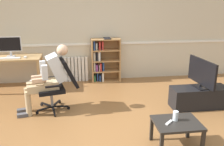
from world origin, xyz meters
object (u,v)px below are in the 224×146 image
at_px(keyboard, 10,58).
at_px(bookshelf, 104,60).
at_px(tv_screen, 202,73).
at_px(imac_monitor, 10,45).
at_px(computer_mouse, 25,57).
at_px(office_chair, 59,83).
at_px(coffee_table, 177,126).
at_px(drinking_glass, 176,116).
at_px(radiator, 73,69).
at_px(spare_remote, 169,122).
at_px(person_seated, 48,77).
at_px(computer_desk, 12,62).
at_px(tv_stand, 199,97).

relative_size(keyboard, bookshelf, 0.38).
bearing_deg(tv_screen, imac_monitor, 61.11).
distance_m(imac_monitor, keyboard, 0.33).
height_order(computer_mouse, office_chair, office_chair).
distance_m(keyboard, bookshelf, 2.13).
bearing_deg(coffee_table, imac_monitor, 135.28).
relative_size(tv_screen, drinking_glass, 6.06).
distance_m(imac_monitor, drinking_glass, 3.94).
bearing_deg(radiator, spare_remote, -66.57).
bearing_deg(coffee_table, spare_remote, -172.37).
xyz_separation_m(imac_monitor, person_seated, (0.94, -1.31, -0.36)).
bearing_deg(office_chair, coffee_table, 35.61).
distance_m(bookshelf, drinking_glass, 3.02).
height_order(computer_desk, computer_mouse, computer_mouse).
xyz_separation_m(imac_monitor, office_chair, (1.12, -1.27, -0.49)).
height_order(computer_desk, imac_monitor, imac_monitor).
xyz_separation_m(bookshelf, drinking_glass, (0.69, -2.93, -0.07)).
relative_size(radiator, person_seated, 0.61).
relative_size(keyboard, tv_stand, 0.39).
bearing_deg(spare_remote, person_seated, 7.18).
height_order(radiator, person_seated, person_seated).
distance_m(radiator, coffee_table, 3.41).
distance_m(computer_mouse, bookshelf, 1.82).
height_order(tv_screen, drinking_glass, tv_screen).
bearing_deg(imac_monitor, spare_remote, -46.13).
height_order(keyboard, tv_screen, tv_screen).
distance_m(computer_mouse, tv_screen, 3.66).
xyz_separation_m(keyboard, drinking_glass, (2.76, -2.50, -0.30)).
xyz_separation_m(keyboard, radiator, (1.31, 0.53, -0.46)).
bearing_deg(radiator, computer_mouse, -152.88).
relative_size(computer_desk, tv_stand, 1.19).
bearing_deg(office_chair, spare_remote, 33.21).
xyz_separation_m(computer_desk, imac_monitor, (-0.02, 0.08, 0.36)).
bearing_deg(computer_desk, office_chair, -47.28).
distance_m(drinking_glass, spare_remote, 0.14).
relative_size(office_chair, tv_stand, 0.90).
relative_size(keyboard, office_chair, 0.43).
xyz_separation_m(computer_mouse, tv_screen, (3.40, -1.35, -0.09)).
relative_size(office_chair, drinking_glass, 7.10).
xyz_separation_m(office_chair, spare_remote, (1.56, -1.52, -0.12)).
bearing_deg(computer_desk, computer_mouse, -20.58).
xyz_separation_m(imac_monitor, drinking_glass, (2.79, -2.72, -0.55)).
bearing_deg(keyboard, imac_monitor, 96.90).
relative_size(person_seated, drinking_glass, 8.99).
bearing_deg(computer_mouse, keyboard, -176.35).
height_order(computer_desk, tv_screen, tv_screen).
bearing_deg(coffee_table, person_seated, 141.87).
xyz_separation_m(computer_mouse, drinking_glass, (2.45, -2.52, -0.31)).
distance_m(person_seated, spare_remote, 2.30).
relative_size(bookshelf, person_seated, 0.89).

